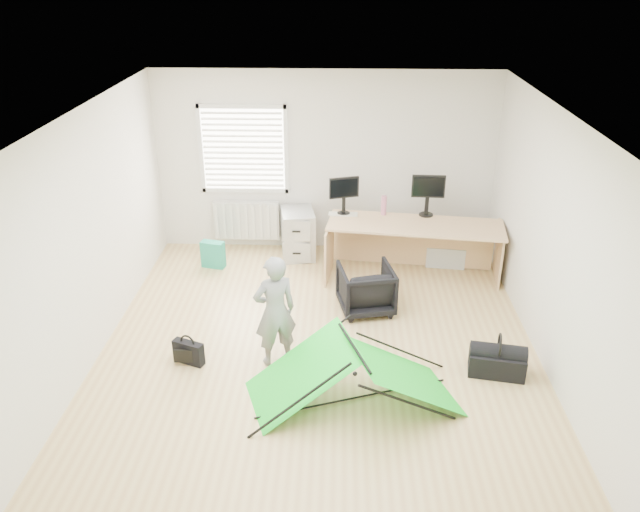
{
  "coord_description": "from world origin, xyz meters",
  "views": [
    {
      "loc": [
        0.22,
        -6.14,
        4.1
      ],
      "look_at": [
        0.0,
        0.4,
        0.95
      ],
      "focal_mm": 35.0,
      "sensor_mm": 36.0,
      "label": 1
    }
  ],
  "objects_px": {
    "laptop_bag": "(189,352)",
    "duffel_bag": "(497,363)",
    "desk": "(414,251)",
    "person": "(275,311)",
    "thermos": "(384,205)",
    "kite": "(353,374)",
    "filing_cabinet": "(298,233)",
    "storage_crate": "(445,254)",
    "office_chair": "(366,289)",
    "monitor_left": "(344,201)",
    "monitor_right": "(427,201)"
  },
  "relations": [
    {
      "from": "filing_cabinet",
      "to": "duffel_bag",
      "type": "distance_m",
      "value": 3.74
    },
    {
      "from": "office_chair",
      "to": "duffel_bag",
      "type": "bearing_deg",
      "value": 124.37
    },
    {
      "from": "desk",
      "to": "thermos",
      "type": "distance_m",
      "value": 0.77
    },
    {
      "from": "kite",
      "to": "laptop_bag",
      "type": "relative_size",
      "value": 5.77
    },
    {
      "from": "desk",
      "to": "office_chair",
      "type": "height_order",
      "value": "desk"
    },
    {
      "from": "office_chair",
      "to": "duffel_bag",
      "type": "distance_m",
      "value": 1.91
    },
    {
      "from": "desk",
      "to": "person",
      "type": "relative_size",
      "value": 1.83
    },
    {
      "from": "monitor_left",
      "to": "person",
      "type": "distance_m",
      "value": 2.57
    },
    {
      "from": "monitor_left",
      "to": "storage_crate",
      "type": "distance_m",
      "value": 1.74
    },
    {
      "from": "storage_crate",
      "to": "laptop_bag",
      "type": "distance_m",
      "value": 4.15
    },
    {
      "from": "person",
      "to": "storage_crate",
      "type": "distance_m",
      "value": 3.44
    },
    {
      "from": "desk",
      "to": "office_chair",
      "type": "xyz_separation_m",
      "value": [
        -0.69,
        -0.93,
        -0.1
      ]
    },
    {
      "from": "laptop_bag",
      "to": "duffel_bag",
      "type": "relative_size",
      "value": 0.6
    },
    {
      "from": "thermos",
      "to": "kite",
      "type": "height_order",
      "value": "thermos"
    },
    {
      "from": "office_chair",
      "to": "laptop_bag",
      "type": "height_order",
      "value": "office_chair"
    },
    {
      "from": "filing_cabinet",
      "to": "monitor_right",
      "type": "distance_m",
      "value": 1.98
    },
    {
      "from": "kite",
      "to": "desk",
      "type": "bearing_deg",
      "value": 53.02
    },
    {
      "from": "duffel_bag",
      "to": "person",
      "type": "bearing_deg",
      "value": -173.17
    },
    {
      "from": "monitor_left",
      "to": "storage_crate",
      "type": "xyz_separation_m",
      "value": [
        1.51,
        0.13,
        -0.86
      ]
    },
    {
      "from": "thermos",
      "to": "desk",
      "type": "bearing_deg",
      "value": -39.2
    },
    {
      "from": "monitor_right",
      "to": "thermos",
      "type": "xyz_separation_m",
      "value": [
        -0.6,
        0.01,
        -0.08
      ]
    },
    {
      "from": "office_chair",
      "to": "person",
      "type": "bearing_deg",
      "value": 36.72
    },
    {
      "from": "person",
      "to": "storage_crate",
      "type": "bearing_deg",
      "value": -155.1
    },
    {
      "from": "monitor_left",
      "to": "monitor_right",
      "type": "height_order",
      "value": "monitor_right"
    },
    {
      "from": "kite",
      "to": "laptop_bag",
      "type": "bearing_deg",
      "value": 142.79
    },
    {
      "from": "thermos",
      "to": "laptop_bag",
      "type": "xyz_separation_m",
      "value": [
        -2.28,
        -2.49,
        -0.82
      ]
    },
    {
      "from": "office_chair",
      "to": "laptop_bag",
      "type": "xyz_separation_m",
      "value": [
        -2.0,
        -1.22,
        -0.17
      ]
    },
    {
      "from": "desk",
      "to": "laptop_bag",
      "type": "height_order",
      "value": "desk"
    },
    {
      "from": "duffel_bag",
      "to": "monitor_left",
      "type": "bearing_deg",
      "value": 133.18
    },
    {
      "from": "laptop_bag",
      "to": "person",
      "type": "bearing_deg",
      "value": 25.69
    },
    {
      "from": "office_chair",
      "to": "duffel_bag",
      "type": "xyz_separation_m",
      "value": [
        1.38,
        -1.31,
        -0.18
      ]
    },
    {
      "from": "filing_cabinet",
      "to": "storage_crate",
      "type": "relative_size",
      "value": 1.3
    },
    {
      "from": "thermos",
      "to": "office_chair",
      "type": "height_order",
      "value": "thermos"
    },
    {
      "from": "thermos",
      "to": "kite",
      "type": "distance_m",
      "value": 3.18
    },
    {
      "from": "monitor_right",
      "to": "duffel_bag",
      "type": "distance_m",
      "value": 2.77
    },
    {
      "from": "monitor_left",
      "to": "duffel_bag",
      "type": "relative_size",
      "value": 0.71
    },
    {
      "from": "storage_crate",
      "to": "thermos",
      "type": "bearing_deg",
      "value": -172.64
    },
    {
      "from": "filing_cabinet",
      "to": "monitor_left",
      "type": "bearing_deg",
      "value": -35.3
    },
    {
      "from": "desk",
      "to": "thermos",
      "type": "relative_size",
      "value": 8.64
    },
    {
      "from": "storage_crate",
      "to": "duffel_bag",
      "type": "relative_size",
      "value": 0.94
    },
    {
      "from": "storage_crate",
      "to": "laptop_bag",
      "type": "relative_size",
      "value": 1.56
    },
    {
      "from": "monitor_left",
      "to": "kite",
      "type": "xyz_separation_m",
      "value": [
        0.1,
        -3.07,
        -0.69
      ]
    },
    {
      "from": "person",
      "to": "monitor_right",
      "type": "bearing_deg",
      "value": -151.86
    },
    {
      "from": "desk",
      "to": "monitor_right",
      "type": "height_order",
      "value": "monitor_right"
    },
    {
      "from": "kite",
      "to": "monitor_left",
      "type": "bearing_deg",
      "value": 72.69
    },
    {
      "from": "laptop_bag",
      "to": "kite",
      "type": "bearing_deg",
      "value": 4.56
    },
    {
      "from": "monitor_right",
      "to": "person",
      "type": "distance_m",
      "value": 3.11
    },
    {
      "from": "person",
      "to": "duffel_bag",
      "type": "xyz_separation_m",
      "value": [
        2.41,
        -0.14,
        -0.52
      ]
    },
    {
      "from": "office_chair",
      "to": "duffel_bag",
      "type": "height_order",
      "value": "office_chair"
    },
    {
      "from": "filing_cabinet",
      "to": "storage_crate",
      "type": "distance_m",
      "value": 2.2
    }
  ]
}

